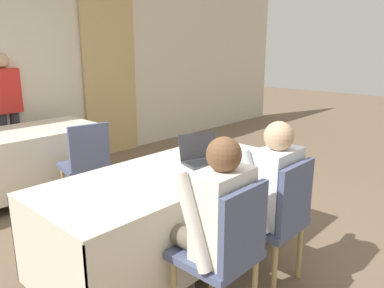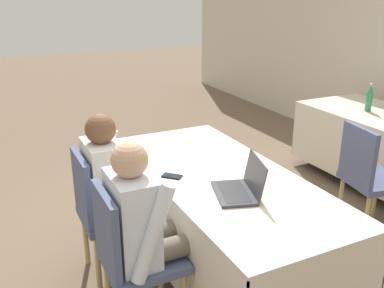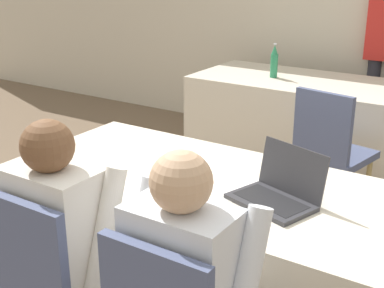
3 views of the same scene
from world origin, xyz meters
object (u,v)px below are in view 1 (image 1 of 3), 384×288
Objects in this scene: chair_near_right at (277,216)px; chair_near_left at (225,249)px; laptop at (204,158)px; cell_phone at (193,184)px; person_red_shirt at (7,108)px; person_white_shirt at (266,191)px; chair_far_spare at (86,162)px; person_checkered_shirt at (212,218)px.

chair_near_left is at bearing 0.00° from chair_near_right.
cell_phone is (-0.42, -0.27, -0.04)m from laptop.
laptop is at bearing -85.20° from person_red_shirt.
cell_phone is 0.52m from person_white_shirt.
chair_near_right is at bearing -86.80° from person_red_shirt.
chair_far_spare is 2.03m from person_checkered_shirt.
chair_near_right is (0.59, 0.00, 0.00)m from chair_near_left.
chair_far_spare is at bearing -100.26° from chair_near_left.
laptop reaches higher than chair_near_right.
cell_phone is at bearing -47.99° from chair_near_right.
person_red_shirt is (0.08, 3.28, 0.16)m from cell_phone.
chair_far_spare is 1.67m from person_red_shirt.
person_white_shirt is 0.75× the size of person_red_shirt.
person_checkered_shirt is at bearing -74.08° from cell_phone.
person_white_shirt is (0.59, 0.10, 0.16)m from chair_near_left.
person_checkered_shirt is at bearing -95.96° from person_red_shirt.
person_white_shirt is at bearing 106.82° from chair_far_spare.
chair_near_right reaches higher than cell_phone.
laptop is 0.76m from chair_near_right.
person_white_shirt reaches higher than chair_near_left.
cell_phone is 0.15× the size of chair_near_right.
laptop is 1.43m from chair_far_spare.
laptop is at bearing -92.14° from chair_near_right.
person_checkered_shirt and person_white_shirt have the same top height.
chair_near_left is at bearing 90.56° from chair_far_spare.
person_checkered_shirt is 1.00× the size of person_white_shirt.
chair_far_spare is (0.38, 2.09, 0.00)m from chair_near_left.
cell_phone is at bearing -114.10° from chair_near_left.
chair_near_left is 0.59m from chair_near_right.
chair_far_spare is at bearing 130.06° from cell_phone.
person_red_shirt is at bearing 134.91° from cell_phone.
person_checkered_shirt is (-0.00, 0.10, 0.16)m from chair_near_left.
person_red_shirt reaches higher than person_white_shirt.
person_checkered_shirt is (-0.61, -0.60, -0.12)m from laptop.
person_checkered_shirt is at bearing 0.00° from person_white_shirt.
cell_phone is 0.15× the size of chair_far_spare.
person_checkered_shirt is (-0.59, 0.10, 0.16)m from chair_near_right.
chair_far_spare is (-0.24, 1.39, -0.27)m from laptop.
chair_near_left is 1.00× the size of chair_far_spare.
person_red_shirt is (-0.31, 3.71, 0.39)m from chair_near_right.
person_white_shirt reaches higher than cell_phone.
person_checkered_shirt is (-0.38, -1.99, 0.16)m from chair_far_spare.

